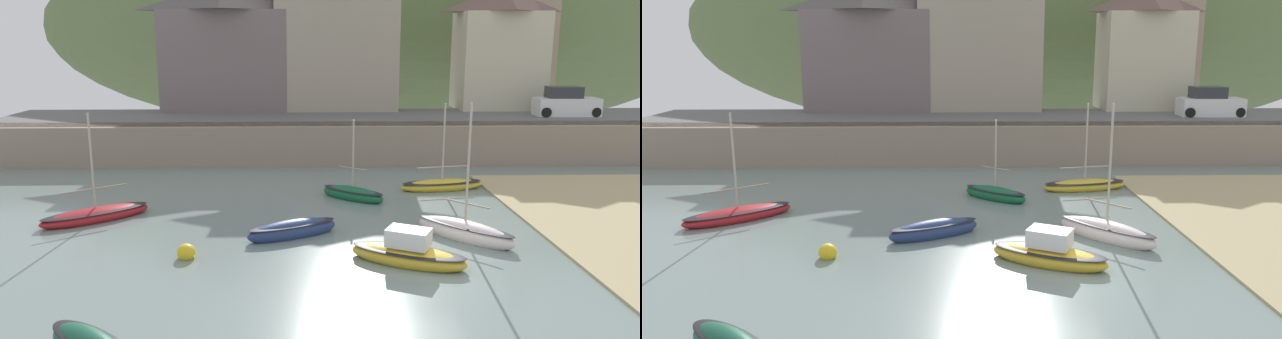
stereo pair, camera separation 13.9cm
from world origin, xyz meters
The scene contains 14 objects.
quay_seawall centered at (0.00, 17.50, 1.36)m, with size 48.00×9.40×2.40m.
hillside_backdrop centered at (5.86, 55.20, 9.00)m, with size 80.00×44.00×25.71m.
waterfront_building_left centered at (-9.67, 25.20, 6.96)m, with size 9.10×4.99×8.98m.
waterfront_building_centre centered at (-1.78, 25.20, 8.04)m, with size 8.92×4.91×11.13m.
waterfront_building_right centered at (10.18, 25.20, 6.83)m, with size 6.35×4.51×8.70m.
church_with_spire centered at (14.20, 29.20, 9.69)m, with size 3.00×3.00×14.14m.
motorboat_with_cabin centered at (-4.55, 3.21, 0.27)m, with size 3.71×2.47×0.86m.
sailboat_blue_trim centered at (-12.79, 5.58, 0.23)m, with size 4.37×3.79×4.64m.
fishing_boat_green centered at (1.94, 2.75, 0.31)m, with size 3.56×3.69×5.34m.
sailboat_nearest_shore centered at (-0.63, 0.34, 0.33)m, with size 4.16×3.00×1.37m.
sailboat_tall_mast centered at (-1.81, 8.65, 0.26)m, with size 3.25×2.91×3.93m.
rowboat_small_beached centered at (2.83, 10.39, 0.23)m, with size 4.46×2.04×4.48m.
parked_car_near_slipway centered at (13.40, 20.70, 3.20)m, with size 4.15×1.82×1.95m.
mooring_buoy centered at (-8.17, 1.02, 0.19)m, with size 0.64×0.64×0.64m.
Camera 1 is at (-4.10, -18.40, 7.33)m, focal length 33.30 mm.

